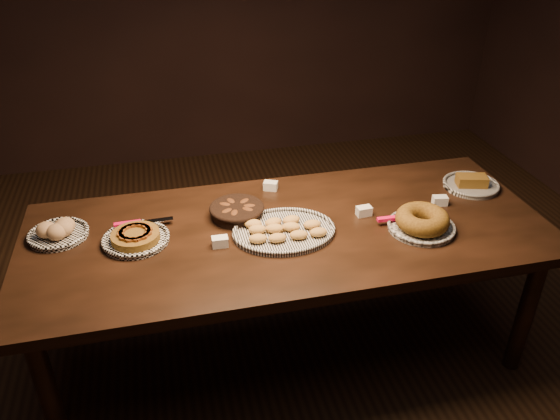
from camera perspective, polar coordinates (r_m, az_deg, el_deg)
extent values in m
plane|color=black|center=(2.98, 0.78, -14.11)|extent=(5.00, 5.00, 0.00)
cube|color=black|center=(2.52, 0.89, -2.35)|extent=(2.40, 1.00, 0.05)
cylinder|color=black|center=(2.48, -22.99, -17.40)|extent=(0.08, 0.08, 0.70)
cylinder|color=black|center=(2.90, 24.32, -9.67)|extent=(0.08, 0.08, 0.70)
cylinder|color=black|center=(3.04, -21.33, -6.86)|extent=(0.08, 0.08, 0.70)
cylinder|color=black|center=(3.40, 17.19, -1.85)|extent=(0.08, 0.08, 0.70)
torus|color=white|center=(2.48, -14.84, -2.84)|extent=(0.30, 0.30, 0.02)
cylinder|color=#533510|center=(2.48, -14.86, -2.67)|extent=(0.28, 0.28, 0.03)
cube|color=#602B10|center=(2.44, -13.69, -2.37)|extent=(0.05, 0.07, 0.01)
cube|color=#602B10|center=(2.47, -13.62, -2.00)|extent=(0.03, 0.07, 0.01)
cube|color=#602B10|center=(2.49, -13.89, -1.69)|extent=(0.06, 0.07, 0.01)
cube|color=#602B10|center=(2.51, -14.43, -1.53)|extent=(0.07, 0.05, 0.01)
cube|color=#602B10|center=(2.52, -15.10, -1.56)|extent=(0.07, 0.03, 0.01)
cube|color=#602B10|center=(2.51, -15.73, -1.77)|extent=(0.07, 0.06, 0.01)
cube|color=#602B10|center=(2.49, -16.15, -2.10)|extent=(0.05, 0.07, 0.01)
cube|color=#602B10|center=(2.46, -16.25, -2.47)|extent=(0.03, 0.07, 0.01)
cube|color=#602B10|center=(2.44, -16.00, -2.79)|extent=(0.06, 0.07, 0.01)
cube|color=#602B10|center=(2.42, -15.46, -2.96)|extent=(0.07, 0.05, 0.01)
cube|color=#602B10|center=(2.42, -14.76, -2.94)|extent=(0.07, 0.03, 0.01)
cube|color=#602B10|center=(2.43, -14.11, -2.72)|extent=(0.07, 0.06, 0.01)
cube|color=#F90C4B|center=(2.58, -15.65, -1.38)|extent=(0.12, 0.03, 0.02)
cube|color=silver|center=(2.58, -12.77, -1.07)|extent=(0.15, 0.04, 0.00)
torus|color=black|center=(2.46, 0.42, -2.06)|extent=(0.38, 0.38, 0.02)
ellipsoid|color=#AB7B31|center=(2.38, -2.34, -3.01)|extent=(0.09, 0.06, 0.04)
ellipsoid|color=#AB7B31|center=(2.38, -0.29, -2.93)|extent=(0.08, 0.05, 0.04)
ellipsoid|color=#AB7B31|center=(2.40, 1.96, -2.61)|extent=(0.08, 0.06, 0.04)
ellipsoid|color=#AB7B31|center=(2.42, 4.04, -2.33)|extent=(0.08, 0.06, 0.04)
ellipsoid|color=#AB7B31|center=(2.44, -2.39, -2.03)|extent=(0.09, 0.06, 0.04)
ellipsoid|color=#AB7B31|center=(2.44, -0.57, -1.93)|extent=(0.09, 0.07, 0.04)
ellipsoid|color=#AB7B31|center=(2.46, 1.16, -1.76)|extent=(0.09, 0.07, 0.04)
ellipsoid|color=#AB7B31|center=(2.48, 3.38, -1.51)|extent=(0.08, 0.05, 0.04)
ellipsoid|color=#AB7B31|center=(2.48, -2.83, -1.45)|extent=(0.09, 0.07, 0.04)
ellipsoid|color=#AB7B31|center=(2.49, -0.72, -1.28)|extent=(0.09, 0.07, 0.04)
ellipsoid|color=#AB7B31|center=(2.51, 1.17, -1.04)|extent=(0.09, 0.06, 0.04)
torus|color=black|center=(2.57, 14.56, -1.59)|extent=(0.31, 0.31, 0.02)
torus|color=brown|center=(2.55, 14.66, -0.94)|extent=(0.27, 0.27, 0.08)
cube|color=#F90C4B|center=(2.57, 11.38, -0.88)|extent=(0.12, 0.03, 0.02)
cube|color=silver|center=(2.62, 13.99, -0.62)|extent=(0.15, 0.03, 0.00)
cylinder|color=black|center=(2.58, -4.52, -0.15)|extent=(0.29, 0.29, 0.06)
torus|color=black|center=(2.57, -4.54, 0.23)|extent=(0.26, 0.26, 0.02)
ellipsoid|color=#321B0A|center=(2.57, -3.21, 0.24)|extent=(0.08, 0.05, 0.04)
ellipsoid|color=#321B0A|center=(2.61, -3.74, 0.73)|extent=(0.09, 0.08, 0.04)
ellipsoid|color=#321B0A|center=(2.62, -5.15, 0.74)|extent=(0.07, 0.09, 0.04)
ellipsoid|color=#321B0A|center=(2.59, -5.76, 0.39)|extent=(0.09, 0.08, 0.04)
ellipsoid|color=#321B0A|center=(2.54, -5.56, -0.30)|extent=(0.09, 0.08, 0.04)
ellipsoid|color=#321B0A|center=(2.52, -4.78, -0.51)|extent=(0.07, 0.09, 0.04)
ellipsoid|color=#321B0A|center=(2.55, -3.39, -0.14)|extent=(0.09, 0.08, 0.04)
torus|color=white|center=(2.63, -22.18, -2.24)|extent=(0.27, 0.27, 0.02)
ellipsoid|color=#9F7349|center=(2.62, -23.23, -1.92)|extent=(0.09, 0.09, 0.07)
ellipsoid|color=#9F7349|center=(2.62, -21.55, -1.51)|extent=(0.09, 0.09, 0.07)
ellipsoid|color=#9F7349|center=(2.58, -22.32, -2.13)|extent=(0.09, 0.09, 0.07)
ellipsoid|color=#9F7349|center=(2.60, -21.72, -1.80)|extent=(0.09, 0.09, 0.07)
torus|color=black|center=(3.01, 19.34, 2.60)|extent=(0.29, 0.29, 0.02)
cube|color=#533510|center=(3.00, 19.40, 2.92)|extent=(0.17, 0.12, 0.05)
cube|color=white|center=(2.39, -6.29, -3.32)|extent=(0.07, 0.05, 0.04)
cube|color=white|center=(2.81, -0.99, 2.55)|extent=(0.08, 0.07, 0.04)
cube|color=white|center=(2.62, 8.76, -0.11)|extent=(0.07, 0.05, 0.04)
cube|color=white|center=(2.50, -15.36, -2.68)|extent=(0.08, 0.06, 0.04)
cube|color=white|center=(2.79, 16.37, 0.95)|extent=(0.08, 0.06, 0.04)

